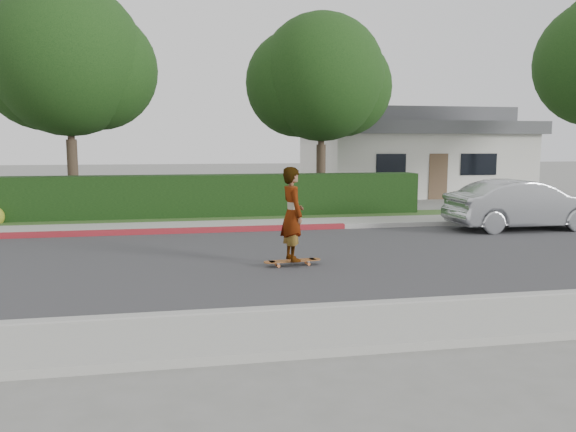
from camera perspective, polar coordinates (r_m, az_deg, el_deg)
name	(u,v)px	position (r m, az deg, el deg)	size (l,w,h in m)	color
ground	(352,257)	(12.90, 6.57, -4.12)	(120.00, 120.00, 0.00)	slate
road	(352,256)	(12.90, 6.57, -4.10)	(60.00, 8.00, 0.01)	#2D2D30
curb_near	(431,303)	(9.16, 14.28, -8.60)	(60.00, 0.20, 0.15)	#9E9E99
sidewalk_near	(458,322)	(8.39, 16.90, -10.28)	(60.00, 1.60, 0.12)	gray
curb_far	(312,227)	(16.79, 2.42, -1.14)	(60.00, 0.20, 0.15)	#9E9E99
curb_red_section	(139,232)	(16.40, -14.86, -1.58)	(12.00, 0.21, 0.15)	maroon
sidewalk_far	(305,223)	(17.66, 1.76, -0.76)	(60.00, 1.60, 0.12)	gray
planting_strip	(295,217)	(19.21, 0.73, -0.13)	(60.00, 1.60, 0.10)	#2D4C1E
hedge	(206,197)	(19.36, -8.37, 1.94)	(15.00, 1.00, 1.50)	black
tree_left	(68,64)	(21.26, -21.43, 14.19)	(5.99, 5.21, 8.00)	#33261C
tree_center	(320,82)	(22.02, 3.27, 13.48)	(5.66, 4.84, 7.44)	#33261C
house	(408,152)	(30.44, 12.13, 6.34)	(10.60, 8.60, 4.30)	beige
skateboard	(292,261)	(11.81, 0.45, -4.60)	(1.26, 0.38, 0.11)	#C56836
skateboarder	(292,214)	(11.65, 0.46, 0.20)	(0.71, 0.47, 1.96)	white
car_silver	(523,205)	(18.12, 22.80, 1.05)	(1.57, 4.51, 1.49)	#A3A5AA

